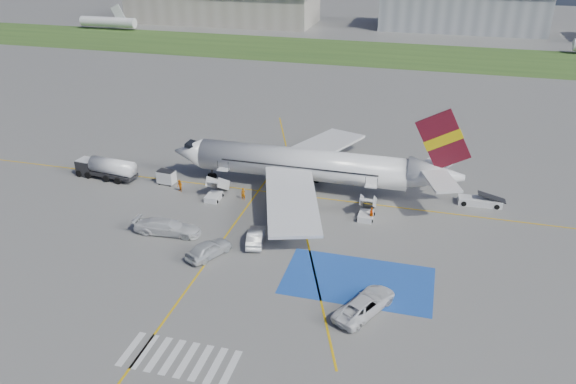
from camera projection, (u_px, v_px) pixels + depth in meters
The scene contains 22 objects.
ground at pixel (269, 245), 58.73m from camera, with size 400.00×400.00×0.00m, color #60605E.
grass_strip at pixel (378, 54), 141.11m from camera, with size 400.00×30.00×0.01m, color #2D4C1E.
taxiway_line_main at pixel (297, 195), 69.14m from camera, with size 120.00×0.20×0.01m, color gold.
taxiway_line_cross at pixel (185, 292), 51.23m from camera, with size 0.20×60.00×0.01m, color gold.
taxiway_line_diag at pixel (297, 195), 69.14m from camera, with size 0.20×60.00×0.01m, color gold.
staging_box at pixel (358, 280), 52.92m from camera, with size 14.00×8.00×0.01m, color #1B48A7.
crosswalk at pixel (180, 358), 43.55m from camera, with size 9.00×4.00×0.01m.
terminal_west at pixel (223, 6), 182.13m from camera, with size 60.00×22.00×10.00m, color gray.
terminal_centre at pixel (462, 10), 168.47m from camera, with size 48.00×18.00×12.00m, color gray.
airliner at pixel (313, 165), 69.03m from camera, with size 36.81×32.95×11.92m.
airstairs_fwd at pixel (215, 193), 68.23m from camera, with size 1.90×5.20×3.60m.
airstairs_aft at pixel (366, 212), 63.90m from camera, with size 1.90×5.20×3.60m.
fuel_tanker at pixel (107, 170), 73.21m from camera, with size 8.58×3.24×2.86m.
gpu_cart at pixel (166, 178), 71.84m from camera, with size 2.32×1.61×1.84m.
belt_loader at pixel (480, 202), 66.73m from camera, with size 5.44×2.19×1.61m.
car_silver_a at pixel (209, 249), 56.36m from camera, with size 2.03×5.05×1.72m, color #B6B9BD.
car_silver_b at pixel (256, 237), 58.69m from camera, with size 1.63×4.67×1.54m, color #B4B7BC.
van_white_a at pixel (365, 302), 48.32m from camera, with size 2.46×5.34×2.00m, color silver.
van_white_b at pixel (167, 225), 60.32m from camera, with size 2.25×5.54×2.17m, color silver.
crew_fwd at pixel (243, 194), 67.70m from camera, with size 0.57×0.38×1.57m, color orange.
crew_nose at pixel (180, 186), 69.75m from camera, with size 0.76×0.59×1.57m, color orange.
crew_aft at pixel (371, 214), 62.88m from camera, with size 1.02×0.42×1.74m, color orange.
Camera 1 is at (15.05, -48.07, 30.78)m, focal length 35.00 mm.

